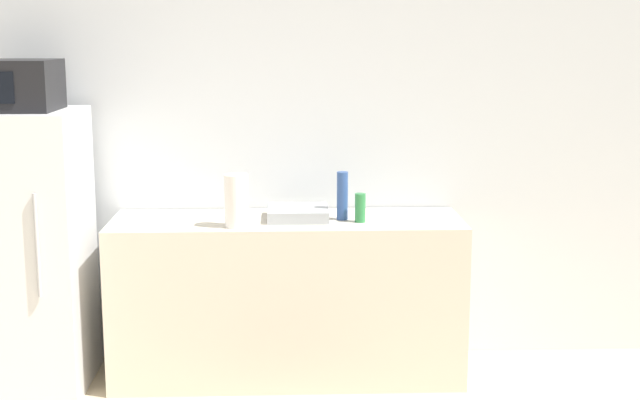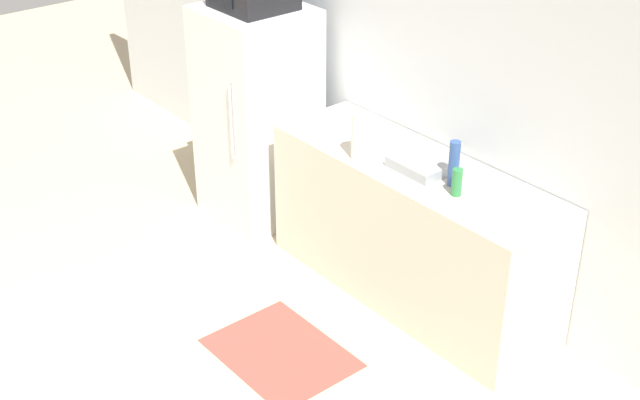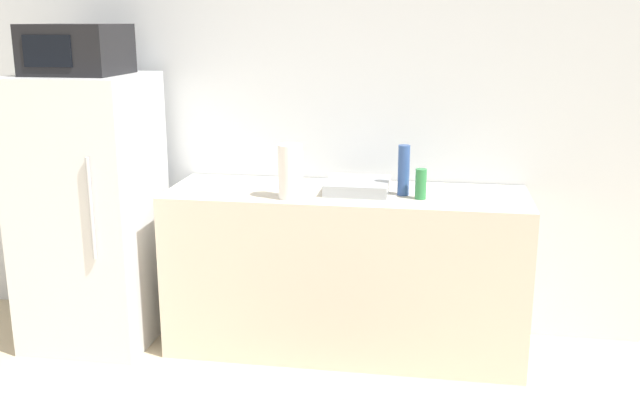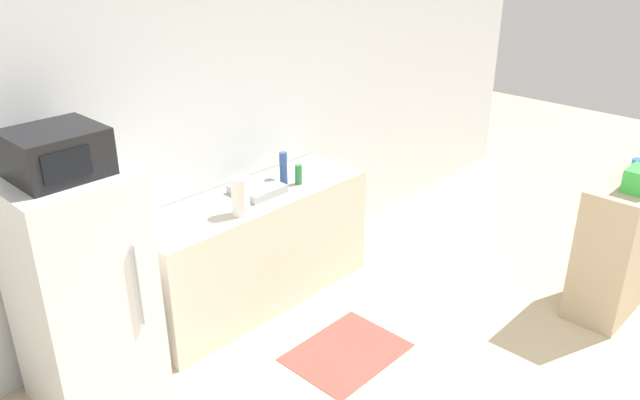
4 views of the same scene
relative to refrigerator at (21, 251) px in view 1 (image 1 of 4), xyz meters
The scene contains 8 objects.
wall_back 1.60m from the refrigerator, 16.83° to the left, with size 8.00×0.06×2.60m, color silver.
refrigerator is the anchor object (origin of this frame).
microwave 0.86m from the refrigerator, 105.81° to the right, with size 0.46×0.43×0.26m.
counter 1.43m from the refrigerator, ahead, with size 1.88×0.60×0.88m, color beige.
sink_basin 1.47m from the refrigerator, ahead, with size 0.32×0.32×0.06m, color #9EA3A8.
bottle_tall 1.71m from the refrigerator, ahead, with size 0.06×0.06×0.26m, color #2D4C8C.
bottle_short 1.79m from the refrigerator, ahead, with size 0.06×0.06×0.15m, color #2D7F42.
paper_towel_roll 1.17m from the refrigerator, ahead, with size 0.12×0.12×0.27m, color white.
Camera 1 is at (-0.05, -1.83, 1.86)m, focal length 50.00 mm.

